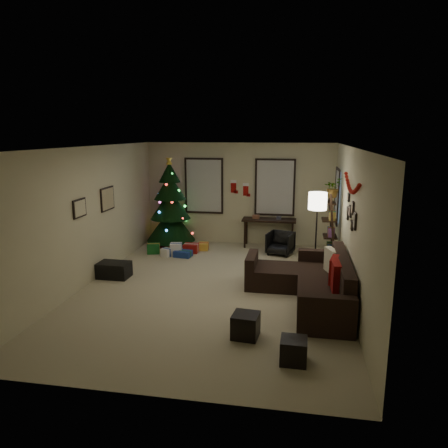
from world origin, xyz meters
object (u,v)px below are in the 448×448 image
(bookshelf, at_px, (331,231))
(desk, at_px, (269,222))
(sofa, at_px, (311,284))
(christmas_tree, at_px, (170,208))
(desk_chair, at_px, (280,243))

(bookshelf, bearing_deg, desk, 135.01)
(sofa, relative_size, desk, 1.93)
(christmas_tree, distance_m, bookshelf, 4.27)
(christmas_tree, height_order, desk, christmas_tree)
(christmas_tree, relative_size, bookshelf, 1.42)
(desk, xyz_separation_m, bookshelf, (1.46, -1.46, 0.16))
(christmas_tree, xyz_separation_m, desk_chair, (2.94, -0.45, -0.71))
(desk, bearing_deg, desk_chair, -62.85)
(christmas_tree, height_order, bookshelf, christmas_tree)
(sofa, xyz_separation_m, desk, (-1.01, 3.45, 0.38))
(christmas_tree, distance_m, sofa, 4.92)
(desk, bearing_deg, christmas_tree, -175.64)
(desk_chair, bearing_deg, christmas_tree, -173.95)
(sofa, height_order, bookshelf, bookshelf)
(christmas_tree, distance_m, desk_chair, 3.06)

